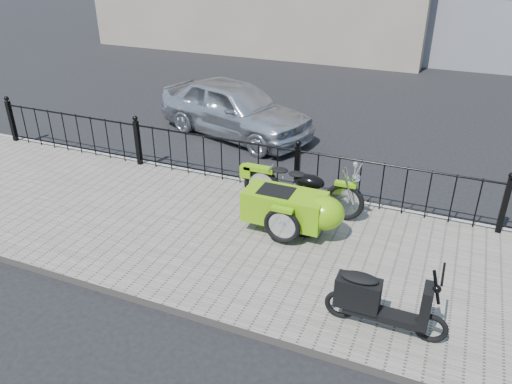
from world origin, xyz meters
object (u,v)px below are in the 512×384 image
at_px(scooter, 377,301).
at_px(spare_tire, 305,220).
at_px(sedan_car, 235,108).
at_px(motorcycle_sidecar, 298,204).

distance_m(scooter, spare_tire, 2.17).
relative_size(scooter, spare_tire, 2.36).
xyz_separation_m(spare_tire, sedan_car, (-3.10, 4.02, 0.25)).
bearing_deg(spare_tire, scooter, -48.61).
height_order(scooter, spare_tire, scooter).
distance_m(spare_tire, sedan_car, 5.09).
bearing_deg(motorcycle_sidecar, spare_tire, -43.19).
bearing_deg(motorcycle_sidecar, sedan_car, 127.15).
distance_m(motorcycle_sidecar, sedan_car, 4.82).
bearing_deg(spare_tire, sedan_car, 127.65).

